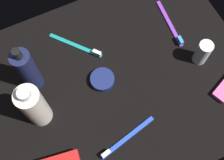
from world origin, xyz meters
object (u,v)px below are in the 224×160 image
Objects in this scene: toothbrush_blue at (125,140)px; toothbrush_teal at (79,46)px; lotion_bottle at (28,70)px; bodywash_bottle at (34,106)px; cream_tin_left at (102,80)px; toothbrush_purple at (171,25)px; deodorant_stick at (203,53)px.

toothbrush_blue is 1.22× the size of toothbrush_teal.
toothbrush_teal is (-16.27, -5.11, -7.96)cm from lotion_bottle.
toothbrush_teal is at bearing -139.45° from bodywash_bottle.
bodywash_bottle is 2.66× the size of cream_tin_left.
toothbrush_purple is at bearing -164.51° from cream_tin_left.
bodywash_bottle reaches higher than cream_tin_left.
toothbrush_purple is 28.79cm from cream_tin_left.
toothbrush_purple is (-45.89, 0.68, -7.96)cm from lotion_bottle.
bodywash_bottle is 1.30× the size of toothbrush_teal.
lotion_bottle is at bearing 17.43° from toothbrush_teal.
bodywash_bottle reaches higher than toothbrush_blue.
toothbrush_blue is (31.52, 12.33, -3.68)cm from deodorant_stick.
bodywash_bottle reaches higher than toothbrush_teal.
bodywash_bottle is at bearing -4.78° from deodorant_stick.
toothbrush_teal is at bearing -162.57° from lotion_bottle.
lotion_bottle is 2.26× the size of deodorant_stick.
bodywash_bottle is at bearing 40.55° from toothbrush_teal.
toothbrush_purple is at bearing -82.36° from deodorant_stick.
toothbrush_purple and toothbrush_teal have the same top height.
lotion_bottle is 1.08× the size of toothbrush_purple.
lotion_bottle is 1.02× the size of bodywash_bottle.
lotion_bottle is at bearing -100.13° from bodywash_bottle.
toothbrush_teal is 13.62cm from cream_tin_left.
deodorant_stick is 0.48× the size of toothbrush_blue.
toothbrush_blue is (-16.23, 26.88, -7.96)cm from lotion_bottle.
cream_tin_left is (-1.91, -18.50, 0.36)cm from toothbrush_blue.
deodorant_stick is at bearing 163.05° from lotion_bottle.
toothbrush_purple is (-29.66, -26.19, 0.00)cm from toothbrush_blue.
lotion_bottle reaches higher than toothbrush_purple.
toothbrush_purple reaches higher than cream_tin_left.
lotion_bottle reaches higher than toothbrush_blue.
toothbrush_teal is (-18.13, -15.51, -8.09)cm from bodywash_bottle.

